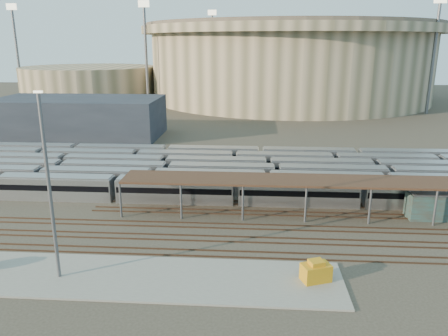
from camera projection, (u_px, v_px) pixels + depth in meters
ground at (176, 222)px, 59.99m from camera, size 420.00×420.00×0.00m
apron at (104, 276)px, 45.92m from camera, size 50.00×9.00×0.20m
subway_trains at (186, 171)px, 77.31m from camera, size 126.83×23.90×3.60m
inspection_shed at (335, 182)px, 60.99m from camera, size 60.30×6.00×5.30m
empty_tracks at (169, 237)px, 55.17m from camera, size 170.00×9.62×0.18m
stadium at (289, 60)px, 187.96m from camera, size 124.00×124.00×32.50m
secondary_arena at (90, 83)px, 186.63m from camera, size 56.00×56.00×14.00m
service_building at (79, 117)px, 113.64m from camera, size 42.00×20.00×10.00m
floodlight_0 at (146, 51)px, 161.69m from camera, size 4.00×1.00×38.40m
floodlight_1 at (17, 50)px, 174.92m from camera, size 4.00×1.00×38.40m
floodlight_2 at (434, 52)px, 145.48m from camera, size 4.00×1.00×38.40m
floodlight_3 at (212, 49)px, 208.29m from camera, size 4.00×1.00×38.40m
yard_light_pole at (49, 188)px, 43.04m from camera, size 0.81×0.36×19.28m
yellow_equipment at (316, 272)px, 44.71m from camera, size 3.33×2.69×1.80m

